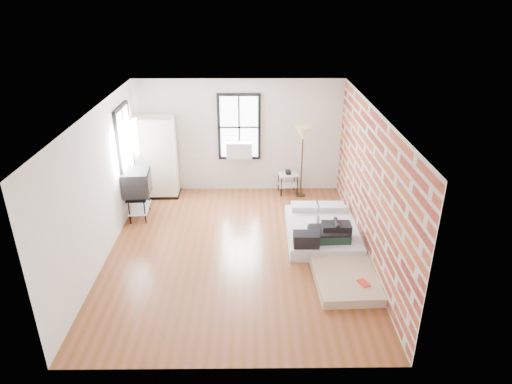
{
  "coord_description": "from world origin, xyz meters",
  "views": [
    {
      "loc": [
        0.31,
        -7.67,
        4.83
      ],
      "look_at": [
        0.38,
        0.3,
        1.15
      ],
      "focal_mm": 32.0,
      "sensor_mm": 36.0,
      "label": 1
    }
  ],
  "objects_px": {
    "floor_lamp": "(303,137)",
    "mattress_bare": "(339,260)",
    "side_table": "(288,178)",
    "tv_stand": "(137,184)",
    "mattress_main": "(322,230)",
    "wardrobe": "(156,158)"
  },
  "relations": [
    {
      "from": "wardrobe",
      "to": "floor_lamp",
      "type": "relative_size",
      "value": 1.12
    },
    {
      "from": "wardrobe",
      "to": "tv_stand",
      "type": "bearing_deg",
      "value": -101.19
    },
    {
      "from": "mattress_main",
      "to": "mattress_bare",
      "type": "xyz_separation_m",
      "value": [
        0.17,
        -1.06,
        -0.03
      ]
    },
    {
      "from": "floor_lamp",
      "to": "mattress_bare",
      "type": "bearing_deg",
      "value": -82.6
    },
    {
      "from": "mattress_main",
      "to": "side_table",
      "type": "bearing_deg",
      "value": 104.76
    },
    {
      "from": "mattress_bare",
      "to": "side_table",
      "type": "xyz_separation_m",
      "value": [
        -0.72,
        3.25,
        0.27
      ]
    },
    {
      "from": "side_table",
      "to": "tv_stand",
      "type": "relative_size",
      "value": 0.55
    },
    {
      "from": "side_table",
      "to": "tv_stand",
      "type": "xyz_separation_m",
      "value": [
        -3.41,
        -1.23,
        0.39
      ]
    },
    {
      "from": "side_table",
      "to": "floor_lamp",
      "type": "relative_size",
      "value": 0.35
    },
    {
      "from": "floor_lamp",
      "to": "wardrobe",
      "type": "bearing_deg",
      "value": 178.96
    },
    {
      "from": "floor_lamp",
      "to": "tv_stand",
      "type": "height_order",
      "value": "floor_lamp"
    },
    {
      "from": "mattress_bare",
      "to": "wardrobe",
      "type": "height_order",
      "value": "wardrobe"
    },
    {
      "from": "mattress_bare",
      "to": "wardrobe",
      "type": "bearing_deg",
      "value": 138.36
    },
    {
      "from": "mattress_bare",
      "to": "floor_lamp",
      "type": "relative_size",
      "value": 1.21
    },
    {
      "from": "mattress_main",
      "to": "floor_lamp",
      "type": "distance_m",
      "value": 2.47
    },
    {
      "from": "mattress_main",
      "to": "tv_stand",
      "type": "relative_size",
      "value": 1.76
    },
    {
      "from": "side_table",
      "to": "floor_lamp",
      "type": "bearing_deg",
      "value": -23.1
    },
    {
      "from": "mattress_bare",
      "to": "tv_stand",
      "type": "height_order",
      "value": "tv_stand"
    },
    {
      "from": "wardrobe",
      "to": "floor_lamp",
      "type": "bearing_deg",
      "value": -1.76
    },
    {
      "from": "floor_lamp",
      "to": "tv_stand",
      "type": "distance_m",
      "value": 3.95
    },
    {
      "from": "mattress_main",
      "to": "floor_lamp",
      "type": "bearing_deg",
      "value": 97.21
    },
    {
      "from": "mattress_main",
      "to": "mattress_bare",
      "type": "height_order",
      "value": "mattress_main"
    }
  ]
}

